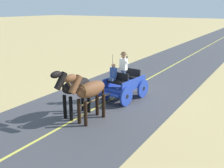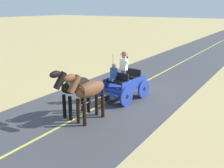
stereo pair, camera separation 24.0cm
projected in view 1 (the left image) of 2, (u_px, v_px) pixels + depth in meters
name	position (u px, v px, depth m)	size (l,w,h in m)	color
ground_plane	(120.00, 95.00, 13.90)	(200.00, 200.00, 0.00)	tan
road_surface	(120.00, 95.00, 13.90)	(6.61, 160.00, 0.01)	#424247
road_centre_stripe	(120.00, 95.00, 13.90)	(0.12, 160.00, 0.00)	#DBCC4C
horse_drawn_carriage	(124.00, 84.00, 13.02)	(1.62, 4.52, 2.50)	#1E3899
horse_near_side	(89.00, 91.00, 10.33)	(0.74, 2.14, 2.21)	brown
horse_off_side	(74.00, 87.00, 10.81)	(0.70, 2.14, 2.21)	black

